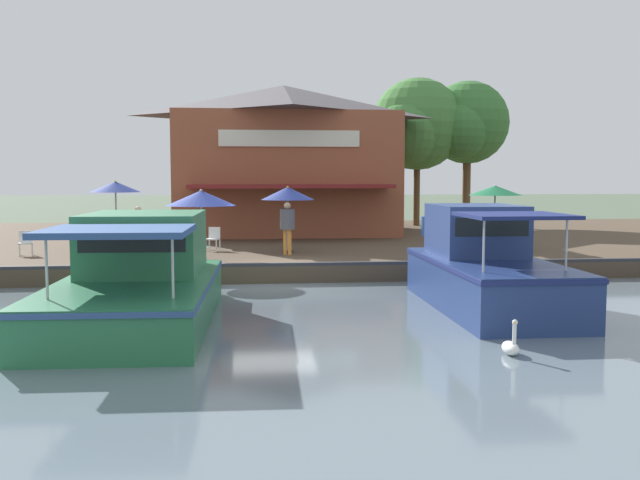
% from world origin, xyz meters
% --- Properties ---
extents(ground_plane, '(220.00, 220.00, 0.00)m').
position_xyz_m(ground_plane, '(0.00, 0.00, 0.00)').
color(ground_plane, '#4C5B47').
extents(quay_deck, '(22.00, 56.00, 0.60)m').
position_xyz_m(quay_deck, '(-11.00, 0.00, 0.30)').
color(quay_deck, '#4C3D2D').
rests_on(quay_deck, ground).
extents(quay_edge_fender, '(0.20, 50.40, 0.10)m').
position_xyz_m(quay_edge_fender, '(-0.10, 0.00, 0.65)').
color(quay_edge_fender, '#2D2D33').
rests_on(quay_edge_fender, quay_deck).
extents(waterfront_restaurant, '(10.51, 10.62, 7.12)m').
position_xyz_m(waterfront_restaurant, '(-13.78, 1.13, 4.22)').
color(waterfront_restaurant, brown).
rests_on(waterfront_restaurant, quay_deck).
extents(patio_umbrella_back_row, '(1.90, 1.90, 2.37)m').
position_xyz_m(patio_umbrella_back_row, '(-4.12, 0.69, 2.70)').
color(patio_umbrella_back_row, '#B7B7B7').
rests_on(patio_umbrella_back_row, quay_deck).
extents(patio_umbrella_far_corner, '(2.19, 2.19, 2.30)m').
position_xyz_m(patio_umbrella_far_corner, '(-1.56, -2.22, 2.62)').
color(patio_umbrella_far_corner, '#B7B7B7').
rests_on(patio_umbrella_far_corner, quay_deck).
extents(patio_umbrella_by_entrance, '(1.81, 1.81, 2.56)m').
position_xyz_m(patio_umbrella_by_entrance, '(-5.45, -5.52, 2.92)').
color(patio_umbrella_by_entrance, '#B7B7B7').
rests_on(patio_umbrella_by_entrance, quay_deck).
extents(patio_umbrella_mid_patio_left, '(1.95, 1.95, 2.41)m').
position_xyz_m(patio_umbrella_mid_patio_left, '(-4.20, 8.37, 2.78)').
color(patio_umbrella_mid_patio_left, '#B7B7B7').
rests_on(patio_umbrella_mid_patio_left, quay_deck).
extents(cafe_chair_back_row_seat, '(0.55, 0.55, 0.85)m').
position_xyz_m(cafe_chair_back_row_seat, '(-4.97, -1.98, 1.08)').
color(cafe_chair_back_row_seat, white).
rests_on(cafe_chair_back_row_seat, quay_deck).
extents(cafe_chair_under_first_umbrella, '(0.54, 0.54, 0.85)m').
position_xyz_m(cafe_chair_under_first_umbrella, '(-3.51, 9.25, 1.08)').
color(cafe_chair_under_first_umbrella, white).
rests_on(cafe_chair_under_first_umbrella, quay_deck).
extents(cafe_chair_mid_patio, '(0.54, 0.54, 0.85)m').
position_xyz_m(cafe_chair_mid_patio, '(-3.98, -8.32, 1.08)').
color(cafe_chair_mid_patio, white).
rests_on(cafe_chair_mid_patio, quay_deck).
extents(person_at_quay_edge, '(0.47, 0.47, 1.67)m').
position_xyz_m(person_at_quay_edge, '(-4.04, -4.53, 1.64)').
color(person_at_quay_edge, '#4C4C56').
rests_on(person_at_quay_edge, quay_deck).
extents(person_near_entrance, '(0.52, 0.52, 1.82)m').
position_xyz_m(person_near_entrance, '(-3.23, 0.62, 1.76)').
color(person_near_entrance, orange).
rests_on(person_near_entrance, quay_deck).
extents(person_mid_patio, '(0.46, 0.46, 1.63)m').
position_xyz_m(person_mid_patio, '(-1.24, 5.07, 1.61)').
color(person_mid_patio, '#2D5193').
rests_on(person_mid_patio, quay_deck).
extents(motorboat_far_downstream, '(8.73, 3.53, 2.37)m').
position_xyz_m(motorboat_far_downstream, '(4.66, -3.22, 0.92)').
color(motorboat_far_downstream, '#287047').
rests_on(motorboat_far_downstream, river_water).
extents(motorboat_second_along, '(7.57, 2.67, 2.49)m').
position_xyz_m(motorboat_second_along, '(3.89, 5.04, 0.96)').
color(motorboat_second_along, navy).
rests_on(motorboat_second_along, river_water).
extents(swan, '(0.61, 0.32, 0.69)m').
position_xyz_m(swan, '(9.09, 3.87, 0.23)').
color(swan, white).
rests_on(swan, river_water).
extents(tree_behind_restaurant, '(5.28, 5.03, 8.10)m').
position_xyz_m(tree_behind_restaurant, '(-17.14, 8.51, 6.04)').
color(tree_behind_restaurant, brown).
rests_on(tree_behind_restaurant, quay_deck).
extents(tree_downstream_bank, '(4.82, 4.59, 8.01)m').
position_xyz_m(tree_downstream_bank, '(-17.44, 11.45, 6.18)').
color(tree_downstream_bank, brown).
rests_on(tree_downstream_bank, quay_deck).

